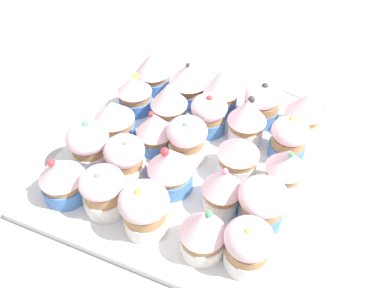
# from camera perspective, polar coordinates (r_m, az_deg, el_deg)

# --- Properties ---
(ground_plane) EXTENTS (1.80, 1.80, 0.03)m
(ground_plane) POSITION_cam_1_polar(r_m,az_deg,el_deg) (0.62, 0.00, -3.74)
(ground_plane) COLOR #9E9EA3
(baking_tray) EXTENTS (0.39, 0.39, 0.01)m
(baking_tray) POSITION_cam_1_polar(r_m,az_deg,el_deg) (0.61, 0.00, -2.42)
(baking_tray) COLOR silver
(baking_tray) RESTS_ON ground_plane
(cupcake_0) EXTENTS (0.06, 0.06, 0.07)m
(cupcake_0) POSITION_cam_1_polar(r_m,az_deg,el_deg) (0.47, 8.05, -14.23)
(cupcake_0) COLOR white
(cupcake_0) RESTS_ON baking_tray
(cupcake_1) EXTENTS (0.06, 0.06, 0.07)m
(cupcake_1) POSITION_cam_1_polar(r_m,az_deg,el_deg) (0.51, 10.05, -8.44)
(cupcake_1) COLOR #477AC6
(cupcake_1) RESTS_ON baking_tray
(cupcake_2) EXTENTS (0.06, 0.06, 0.08)m
(cupcake_2) POSITION_cam_1_polar(r_m,az_deg,el_deg) (0.55, 13.26, -3.60)
(cupcake_2) COLOR white
(cupcake_2) RESTS_ON baking_tray
(cupcake_3) EXTENTS (0.06, 0.06, 0.07)m
(cupcake_3) POSITION_cam_1_polar(r_m,az_deg,el_deg) (0.60, 13.74, 0.82)
(cupcake_3) COLOR #477AC6
(cupcake_3) RESTS_ON baking_tray
(cupcake_4) EXTENTS (0.06, 0.06, 0.07)m
(cupcake_4) POSITION_cam_1_polar(r_m,az_deg,el_deg) (0.65, 15.88, 4.45)
(cupcake_4) COLOR white
(cupcake_4) RESTS_ON baking_tray
(cupcake_5) EXTENTS (0.06, 0.06, 0.08)m
(cupcake_5) POSITION_cam_1_polar(r_m,az_deg,el_deg) (0.48, 1.58, -12.50)
(cupcake_5) COLOR white
(cupcake_5) RESTS_ON baking_tray
(cupcake_6) EXTENTS (0.05, 0.05, 0.07)m
(cupcake_6) POSITION_cam_1_polar(r_m,az_deg,el_deg) (0.52, 4.40, -6.31)
(cupcake_6) COLOR white
(cupcake_6) RESTS_ON baking_tray
(cupcake_7) EXTENTS (0.06, 0.06, 0.07)m
(cupcake_7) POSITION_cam_1_polar(r_m,az_deg,el_deg) (0.56, 6.63, -1.68)
(cupcake_7) COLOR white
(cupcake_7) RESTS_ON baking_tray
(cupcake_8) EXTENTS (0.06, 0.06, 0.08)m
(cupcake_8) POSITION_cam_1_polar(r_m,az_deg,el_deg) (0.61, 7.89, 3.54)
(cupcake_8) COLOR white
(cupcake_8) RESTS_ON baking_tray
(cupcake_9) EXTENTS (0.06, 0.06, 0.07)m
(cupcake_9) POSITION_cam_1_polar(r_m,az_deg,el_deg) (0.65, 9.99, 5.84)
(cupcake_9) COLOR #477AC6
(cupcake_9) RESTS_ON baking_tray
(cupcake_10) EXTENTS (0.06, 0.06, 0.08)m
(cupcake_10) POSITION_cam_1_polar(r_m,az_deg,el_deg) (0.50, -6.81, -9.22)
(cupcake_10) COLOR white
(cupcake_10) RESTS_ON baking_tray
(cupcake_11) EXTENTS (0.06, 0.06, 0.08)m
(cupcake_11) POSITION_cam_1_polar(r_m,az_deg,el_deg) (0.54, -3.15, -3.48)
(cupcake_11) COLOR #477AC6
(cupcake_11) RESTS_ON baking_tray
(cupcake_12) EXTENTS (0.06, 0.06, 0.07)m
(cupcake_12) POSITION_cam_1_polar(r_m,az_deg,el_deg) (0.58, -0.85, 0.45)
(cupcake_12) COLOR white
(cupcake_12) RESTS_ON baking_tray
(cupcake_13) EXTENTS (0.06, 0.06, 0.07)m
(cupcake_13) POSITION_cam_1_polar(r_m,az_deg,el_deg) (0.63, 2.39, 4.41)
(cupcake_13) COLOR #477AC6
(cupcake_13) RESTS_ON baking_tray
(cupcake_14) EXTENTS (0.06, 0.06, 0.08)m
(cupcake_14) POSITION_cam_1_polar(r_m,az_deg,el_deg) (0.66, 4.28, 7.68)
(cupcake_14) COLOR #477AC6
(cupcake_14) RESTS_ON baking_tray
(cupcake_15) EXTENTS (0.06, 0.06, 0.07)m
(cupcake_15) POSITION_cam_1_polar(r_m,az_deg,el_deg) (0.53, -12.59, -6.58)
(cupcake_15) COLOR white
(cupcake_15) RESTS_ON baking_tray
(cupcake_16) EXTENTS (0.06, 0.06, 0.07)m
(cupcake_16) POSITION_cam_1_polar(r_m,az_deg,el_deg) (0.56, -9.55, -2.02)
(cupcake_16) COLOR white
(cupcake_16) RESTS_ON baking_tray
(cupcake_17) EXTENTS (0.06, 0.06, 0.07)m
(cupcake_17) POSITION_cam_1_polar(r_m,az_deg,el_deg) (0.60, -5.38, 1.80)
(cupcake_17) COLOR #477AC6
(cupcake_17) RESTS_ON baking_tray
(cupcake_18) EXTENTS (0.06, 0.06, 0.08)m
(cupcake_18) POSITION_cam_1_polar(r_m,az_deg,el_deg) (0.63, -3.31, 5.80)
(cupcake_18) COLOR #477AC6
(cupcake_18) RESTS_ON baking_tray
(cupcake_19) EXTENTS (0.07, 0.07, 0.08)m
(cupcake_19) POSITION_cam_1_polar(r_m,az_deg,el_deg) (0.68, -0.47, 8.91)
(cupcake_19) COLOR #477AC6
(cupcake_19) RESTS_ON baking_tray
(cupcake_20) EXTENTS (0.06, 0.06, 0.07)m
(cupcake_20) POSITION_cam_1_polar(r_m,az_deg,el_deg) (0.56, -18.15, -4.63)
(cupcake_20) COLOR #477AC6
(cupcake_20) RESTS_ON baking_tray
(cupcake_21) EXTENTS (0.06, 0.06, 0.07)m
(cupcake_21) POSITION_cam_1_polar(r_m,az_deg,el_deg) (0.59, -14.58, 0.05)
(cupcake_21) COLOR white
(cupcake_21) RESTS_ON baking_tray
(cupcake_22) EXTENTS (0.06, 0.06, 0.07)m
(cupcake_22) POSITION_cam_1_polar(r_m,az_deg,el_deg) (0.63, -10.99, 3.69)
(cupcake_22) COLOR #477AC6
(cupcake_22) RESTS_ON baking_tray
(cupcake_23) EXTENTS (0.06, 0.06, 0.07)m
(cupcake_23) POSITION_cam_1_polar(r_m,az_deg,el_deg) (0.67, -8.21, 7.25)
(cupcake_23) COLOR #477AC6
(cupcake_23) RESTS_ON baking_tray
(cupcake_24) EXTENTS (0.06, 0.06, 0.07)m
(cupcake_24) POSITION_cam_1_polar(r_m,az_deg,el_deg) (0.72, -5.64, 10.46)
(cupcake_24) COLOR #477AC6
(cupcake_24) RESTS_ON baking_tray
(napkin) EXTENTS (0.16, 0.16, 0.01)m
(napkin) POSITION_cam_1_polar(r_m,az_deg,el_deg) (0.80, 16.92, 8.76)
(napkin) COLOR white
(napkin) RESTS_ON ground_plane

